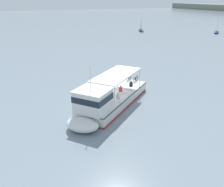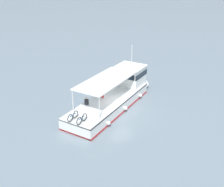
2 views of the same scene
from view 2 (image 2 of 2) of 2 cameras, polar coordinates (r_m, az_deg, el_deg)
The scene contains 2 objects.
ground_plane at distance 24.68m, azimuth 1.91°, elevation -4.05°, with size 400.00×400.00×0.00m, color gray.
ferry_main at distance 26.01m, azimuth 1.14°, elevation 0.03°, with size 10.63×11.65×5.32m.
Camera 2 is at (-20.22, 7.74, 11.85)m, focal length 41.39 mm.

